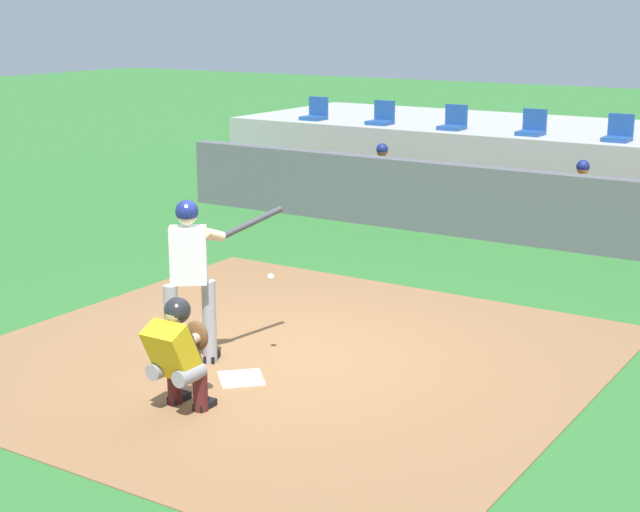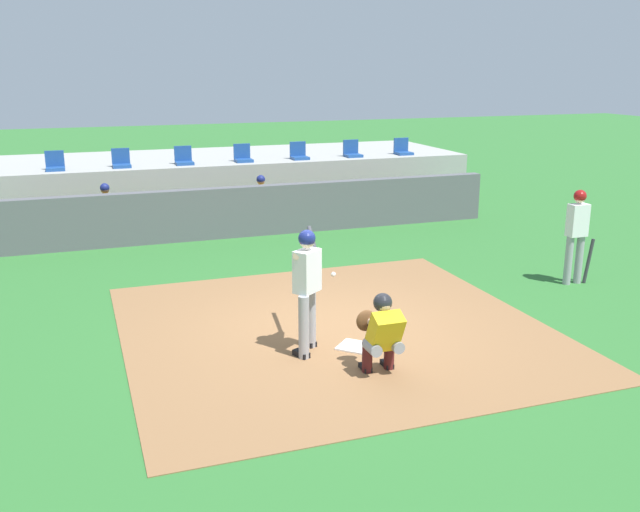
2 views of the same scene
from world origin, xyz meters
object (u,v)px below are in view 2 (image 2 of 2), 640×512
(home_plate, at_px, (354,346))
(stadium_seat_5, at_px, (299,154))
(stadium_seat_7, at_px, (403,150))
(stadium_seat_2, at_px, (121,162))
(stadium_seat_6, at_px, (352,152))
(on_deck_batter, at_px, (577,231))
(stadium_seat_4, at_px, (243,157))
(dugout_player_0, at_px, (107,210))
(stadium_seat_1, at_px, (55,165))
(stadium_seat_3, at_px, (184,159))
(dugout_player_1, at_px, (263,200))
(catcher_crouched, at_px, (381,331))
(batter_at_plate, at_px, (307,283))

(home_plate, bearing_deg, stadium_seat_5, 76.53)
(stadium_seat_7, bearing_deg, home_plate, -119.19)
(stadium_seat_2, xyz_separation_m, stadium_seat_6, (6.50, 0.00, 0.00))
(on_deck_batter, xyz_separation_m, stadium_seat_7, (0.64, 8.66, 0.51))
(stadium_seat_4, relative_size, stadium_seat_5, 1.00)
(home_plate, relative_size, on_deck_batter, 0.25)
(dugout_player_0, height_order, stadium_seat_1, stadium_seat_1)
(dugout_player_0, xyz_separation_m, stadium_seat_7, (8.67, 2.03, 0.86))
(stadium_seat_1, distance_m, stadium_seat_2, 1.63)
(dugout_player_0, distance_m, stadium_seat_3, 3.09)
(dugout_player_1, bearing_deg, stadium_seat_3, 128.51)
(home_plate, height_order, stadium_seat_7, stadium_seat_7)
(catcher_crouched, relative_size, stadium_seat_2, 4.07)
(dugout_player_0, bearing_deg, home_plate, -69.91)
(catcher_crouched, distance_m, dugout_player_1, 9.11)
(batter_at_plate, height_order, stadium_seat_7, stadium_seat_7)
(stadium_seat_1, bearing_deg, stadium_seat_2, 0.00)
(catcher_crouched, distance_m, stadium_seat_7, 12.52)
(dugout_player_0, distance_m, stadium_seat_7, 8.94)
(home_plate, height_order, stadium_seat_2, stadium_seat_2)
(catcher_crouched, height_order, dugout_player_1, dugout_player_1)
(home_plate, relative_size, stadium_seat_2, 0.92)
(stadium_seat_4, bearing_deg, stadium_seat_5, 0.00)
(stadium_seat_7, bearing_deg, stadium_seat_4, 180.00)
(stadium_seat_2, bearing_deg, batter_at_plate, -80.17)
(catcher_crouched, distance_m, stadium_seat_3, 11.17)
(on_deck_batter, distance_m, stadium_seat_6, 8.73)
(batter_at_plate, distance_m, stadium_seat_5, 10.58)
(stadium_seat_1, relative_size, stadium_seat_4, 1.00)
(home_plate, bearing_deg, dugout_player_0, 110.09)
(home_plate, xyz_separation_m, catcher_crouched, (-0.01, -0.93, 0.59))
(home_plate, relative_size, dugout_player_1, 0.34)
(stadium_seat_5, height_order, stadium_seat_6, same)
(batter_at_plate, xyz_separation_m, stadium_seat_5, (3.13, 10.09, 0.50))
(home_plate, distance_m, stadium_seat_6, 11.06)
(home_plate, distance_m, on_deck_batter, 5.37)
(stadium_seat_3, xyz_separation_m, stadium_seat_5, (3.25, 0.00, 0.00))
(stadium_seat_1, relative_size, stadium_seat_5, 1.00)
(stadium_seat_2, xyz_separation_m, stadium_seat_7, (8.12, 0.00, 0.00))
(dugout_player_0, relative_size, stadium_seat_2, 2.71)
(on_deck_batter, xyz_separation_m, stadium_seat_4, (-4.24, 8.66, 0.51))
(dugout_player_1, bearing_deg, stadium_seat_6, 32.00)
(catcher_crouched, bearing_deg, stadium_seat_7, 62.86)
(batter_at_plate, height_order, stadium_seat_1, stadium_seat_1)
(stadium_seat_3, xyz_separation_m, stadium_seat_6, (4.88, 0.00, 0.00))
(batter_at_plate, bearing_deg, stadium_seat_5, 72.79)
(catcher_crouched, xyz_separation_m, stadium_seat_7, (5.69, 11.11, 0.93))
(batter_at_plate, bearing_deg, stadium_seat_3, 90.71)
(dugout_player_0, height_order, stadium_seat_7, stadium_seat_7)
(dugout_player_1, bearing_deg, batter_at_plate, -100.51)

